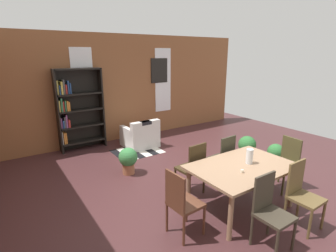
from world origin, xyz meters
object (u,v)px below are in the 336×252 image
vase_on_table (249,156)px  dining_chair_near_left (270,209)px  dining_table (242,170)px  dining_chair_far_right (223,158)px  dining_chair_far_left (193,167)px  potted_plant_corner (247,146)px  armchair_white (141,136)px  dining_chair_head_left (181,202)px  potted_plant_by_shelf (128,159)px  bookshelf_tall (77,109)px  potted_plant_window (275,153)px  dining_chair_head_right (286,162)px  dining_chair_near_right (302,193)px

vase_on_table → dining_chair_near_left: bearing=-123.6°
dining_table → dining_chair_far_right: 0.86m
vase_on_table → dining_chair_far_left: size_ratio=0.25×
dining_table → potted_plant_corner: size_ratio=3.09×
dining_chair_far_left → armchair_white: 2.71m
dining_chair_head_left → potted_plant_by_shelf: bearing=83.5°
bookshelf_tall → potted_plant_window: size_ratio=4.17×
dining_chair_head_right → bookshelf_tall: bearing=121.3°
armchair_white → dining_chair_head_right: bearing=-71.9°
vase_on_table → armchair_white: (-0.10, 3.44, -0.57)m
bookshelf_tall → armchair_white: size_ratio=2.51×
dining_chair_head_left → dining_chair_near_right: same height
bookshelf_tall → armchair_white: bookshelf_tall is taller
dining_table → vase_on_table: bearing=-0.0°
dining_chair_near_left → armchair_white: dining_chair_near_left is taller
dining_chair_near_right → potted_plant_corner: bearing=56.0°
bookshelf_tall → dining_table: bearing=-72.0°
dining_table → dining_chair_near_right: (0.36, -0.77, -0.14)m
vase_on_table → potted_plant_corner: size_ratio=0.45×
dining_chair_head_left → potted_plant_by_shelf: size_ratio=1.70×
dining_chair_far_right → dining_chair_near_left: (-0.73, -1.53, 0.00)m
vase_on_table → potted_plant_by_shelf: size_ratio=0.42×
dining_chair_head_right → potted_plant_by_shelf: dining_chair_head_right is taller
dining_chair_far_left → dining_chair_near_left: 1.53m
potted_plant_corner → dining_chair_far_left: bearing=-164.7°
potted_plant_corner → dining_chair_head_left: bearing=-155.4°
potted_plant_window → dining_chair_head_right: bearing=-137.3°
vase_on_table → dining_chair_near_left: (-0.51, -0.77, -0.34)m
dining_table → dining_chair_head_right: bearing=-0.3°
armchair_white → potted_plant_corner: armchair_white is taller
dining_chair_far_left → dining_chair_head_right: 1.72m
potted_plant_corner → potted_plant_window: potted_plant_corner is taller
vase_on_table → potted_plant_by_shelf: 2.45m
dining_chair_near_right → potted_plant_by_shelf: 3.18m
dining_chair_near_left → dining_chair_head_right: same height
dining_chair_near_left → armchair_white: 4.23m
dining_chair_far_right → dining_chair_far_left: bearing=-180.0°
dining_chair_far_left → potted_plant_by_shelf: (-0.58, 1.36, -0.20)m
dining_chair_far_left → dining_chair_head_right: bearing=-26.7°
dining_chair_near_left → potted_plant_by_shelf: size_ratio=1.70×
potted_plant_corner → vase_on_table: bearing=-140.5°
dining_chair_head_right → potted_plant_by_shelf: bearing=134.7°
dining_chair_far_right → armchair_white: dining_chair_far_right is taller
dining_chair_far_right → bookshelf_tall: 3.83m
dining_chair_far_right → dining_table: bearing=-115.6°
dining_chair_far_left → potted_plant_corner: size_ratio=1.82×
armchair_white → potted_plant_corner: size_ratio=1.58×
dining_chair_head_left → potted_plant_window: 3.19m
dining_chair_near_left → armchair_white: size_ratio=1.16×
dining_table → potted_plant_by_shelf: bearing=113.8°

